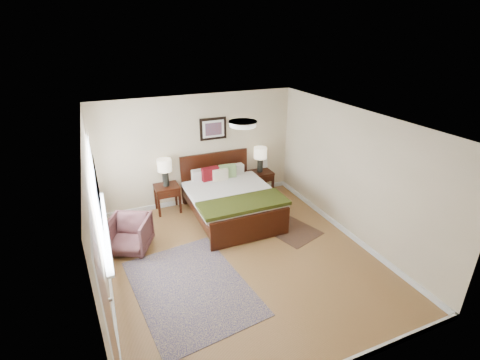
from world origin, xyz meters
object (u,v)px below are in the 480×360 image
(nightstand_left, at_px, (167,191))
(rug_persian, at_px, (191,287))
(lamp_left, at_px, (165,168))
(nightstand_right, at_px, (260,180))
(armchair, at_px, (129,234))
(lamp_right, at_px, (260,155))
(bed, at_px, (230,195))

(nightstand_left, relative_size, rug_persian, 0.27)
(lamp_left, bearing_deg, nightstand_right, -0.32)
(lamp_left, bearing_deg, armchair, -128.25)
(armchair, bearing_deg, nightstand_left, 77.56)
(nightstand_left, bearing_deg, lamp_left, 90.00)
(armchair, xyz_separation_m, rug_persian, (0.74, -1.43, -0.32))
(nightstand_left, relative_size, lamp_right, 1.02)
(nightstand_left, xyz_separation_m, armchair, (-0.96, -1.20, -0.17))
(nightstand_right, height_order, rug_persian, nightstand_right)
(bed, relative_size, nightstand_right, 3.61)
(lamp_right, xyz_separation_m, rug_persian, (-2.50, -2.65, -0.99))
(rug_persian, bearing_deg, lamp_right, 39.72)
(nightstand_left, distance_m, rug_persian, 2.68)
(lamp_right, bearing_deg, nightstand_right, -90.00)
(nightstand_left, bearing_deg, rug_persian, -94.81)
(lamp_right, height_order, armchair, lamp_right)
(nightstand_right, bearing_deg, nightstand_left, -179.79)
(bed, xyz_separation_m, rug_persian, (-1.41, -1.84, -0.52))
(nightstand_right, bearing_deg, lamp_left, 179.68)
(lamp_left, distance_m, armchair, 1.71)
(lamp_right, bearing_deg, lamp_left, 180.00)
(nightstand_left, distance_m, nightstand_right, 2.28)
(bed, bearing_deg, rug_persian, -127.48)
(bed, relative_size, lamp_right, 3.47)
(lamp_left, xyz_separation_m, lamp_right, (2.28, 0.00, -0.04))
(nightstand_right, xyz_separation_m, lamp_left, (-2.28, 0.01, 0.68))
(armchair, bearing_deg, nightstand_right, 46.75)
(lamp_left, distance_m, rug_persian, 2.85)
(armchair, bearing_deg, lamp_right, 46.95)
(lamp_left, relative_size, rug_persian, 0.26)
(nightstand_left, bearing_deg, nightstand_right, 0.21)
(lamp_right, height_order, rug_persian, lamp_right)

